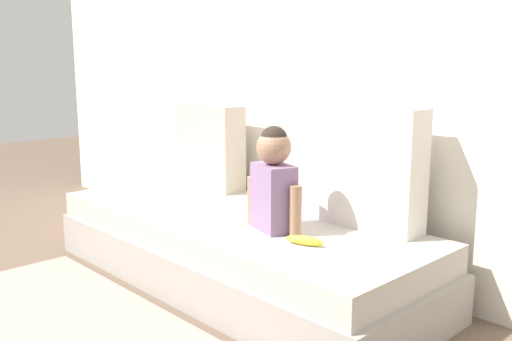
{
  "coord_description": "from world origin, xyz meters",
  "views": [
    {
      "loc": [
        2.09,
        -1.84,
        1.12
      ],
      "look_at": [
        0.16,
        0.0,
        0.61
      ],
      "focal_mm": 39.92,
      "sensor_mm": 36.0,
      "label": 1
    }
  ],
  "objects": [
    {
      "name": "ground_plane",
      "position": [
        0.0,
        0.0,
        0.0
      ],
      "size": [
        12.0,
        12.0,
        0.0
      ],
      "primitive_type": "plane",
      "color": "brown"
    },
    {
      "name": "back_wall",
      "position": [
        0.0,
        0.55,
        1.18
      ],
      "size": [
        5.35,
        0.1,
        2.36
      ],
      "primitive_type": "cube",
      "color": "silver",
      "rests_on": "ground"
    },
    {
      "name": "couch",
      "position": [
        0.0,
        0.0,
        0.18
      ],
      "size": [
        2.15,
        0.83,
        0.36
      ],
      "color": "#9C978F",
      "rests_on": "ground"
    },
    {
      "name": "throw_pillow_left",
      "position": [
        -0.59,
        0.32,
        0.61
      ],
      "size": [
        0.49,
        0.16,
        0.51
      ],
      "primitive_type": "cube",
      "color": "#C1B29E",
      "rests_on": "couch"
    },
    {
      "name": "throw_pillow_right",
      "position": [
        0.59,
        0.32,
        0.64
      ],
      "size": [
        0.51,
        0.16,
        0.56
      ],
      "primitive_type": "cube",
      "color": "silver",
      "rests_on": "couch"
    },
    {
      "name": "toddler",
      "position": [
        0.31,
        -0.04,
        0.59
      ],
      "size": [
        0.33,
        0.2,
        0.48
      ],
      "color": "gray",
      "rests_on": "couch"
    },
    {
      "name": "banana",
      "position": [
        0.57,
        -0.1,
        0.38
      ],
      "size": [
        0.17,
        0.1,
        0.04
      ],
      "primitive_type": "ellipsoid",
      "rotation": [
        0.0,
        0.0,
        0.35
      ],
      "color": "yellow",
      "rests_on": "couch"
    }
  ]
}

